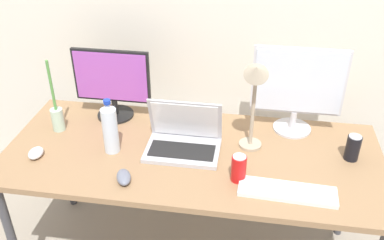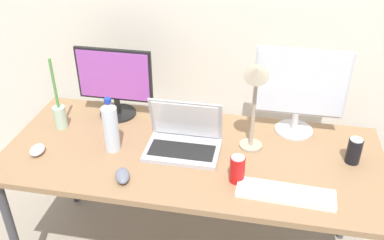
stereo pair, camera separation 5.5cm
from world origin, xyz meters
TOP-DOWN VIEW (x-y plane):
  - wall_back at (0.00, 0.59)m, footprint 7.00×0.08m
  - work_desk at (0.00, 0.00)m, footprint 1.81×0.77m
  - monitor_left at (-0.47, 0.27)m, footprint 0.41×0.20m
  - monitor_center at (0.48, 0.28)m, footprint 0.45×0.19m
  - laptop_silver at (-0.04, 0.02)m, footprint 0.35×0.24m
  - keyboard_main at (0.44, -0.23)m, footprint 0.41×0.14m
  - mouse_by_keyboard at (-0.72, -0.15)m, footprint 0.07×0.10m
  - mouse_by_laptop at (-0.26, -0.26)m, footprint 0.10×0.12m
  - water_bottle at (-0.38, -0.05)m, footprint 0.07×0.07m
  - soda_can_near_keyboard at (0.74, 0.06)m, footprint 0.07×0.07m
  - soda_can_by_laptop at (0.23, -0.17)m, footprint 0.07×0.07m
  - bamboo_vase at (-0.71, 0.09)m, footprint 0.06×0.06m
  - desk_lamp at (0.27, 0.06)m, footprint 0.11×0.18m

SIDE VIEW (x-z plane):
  - work_desk at x=0.00m, z-range 0.31..1.05m
  - keyboard_main at x=0.44m, z-range 0.74..0.76m
  - mouse_by_keyboard at x=-0.72m, z-range 0.74..0.78m
  - mouse_by_laptop at x=-0.26m, z-range 0.74..0.78m
  - laptop_silver at x=-0.04m, z-range 0.67..0.92m
  - soda_can_near_keyboard at x=0.74m, z-range 0.74..0.87m
  - soda_can_by_laptop at x=0.23m, z-range 0.74..0.87m
  - bamboo_vase at x=-0.71m, z-range 0.63..1.01m
  - water_bottle at x=-0.38m, z-range 0.73..1.01m
  - monitor_left at x=-0.47m, z-range 0.75..1.13m
  - monitor_center at x=0.48m, z-range 0.76..1.21m
  - desk_lamp at x=0.27m, z-range 0.83..1.32m
  - wall_back at x=0.00m, z-range 0.00..2.60m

